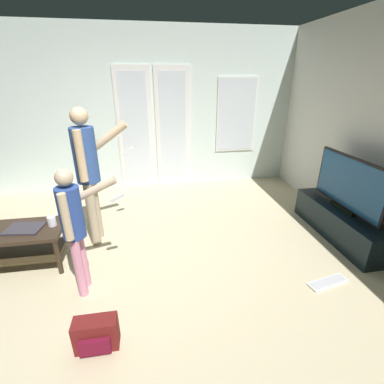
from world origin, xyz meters
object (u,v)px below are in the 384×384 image
tv_stand (340,223)px  laptop_closed (24,229)px  loose_keyboard (328,282)px  cup_by_laptop (52,221)px  person_child (74,222)px  backpack (96,335)px  coffee_table (13,240)px  person_adult (88,166)px  flat_screen_tv (349,184)px

tv_stand → laptop_closed: (-3.75, 0.03, 0.26)m
loose_keyboard → cup_by_laptop: cup_by_laptop is taller
loose_keyboard → laptop_closed: (-3.08, 0.83, 0.44)m
person_child → cup_by_laptop: (-0.40, 0.55, -0.25)m
laptop_closed → backpack: bearing=-45.6°
coffee_table → cup_by_laptop: (0.42, 0.03, 0.17)m
loose_keyboard → person_adult: bearing=153.2°
coffee_table → backpack: bearing=-49.4°
tv_stand → flat_screen_tv: bearing=114.8°
tv_stand → person_adult: person_adult is taller
loose_keyboard → laptop_closed: size_ratio=1.29×
person_child → laptop_closed: 0.89m
person_adult → person_child: 0.93m
coffee_table → cup_by_laptop: 0.46m
person_child → cup_by_laptop: person_child is taller
flat_screen_tv → cup_by_laptop: bearing=178.9°
backpack → loose_keyboard: bearing=9.0°
person_child → loose_keyboard: bearing=-7.6°
loose_keyboard → coffee_table: bearing=165.3°
loose_keyboard → laptop_closed: bearing=164.8°
person_adult → person_child: (0.01, -0.90, -0.24)m
laptop_closed → cup_by_laptop: (0.27, 0.04, 0.04)m
person_child → person_adult: bearing=90.5°
coffee_table → person_child: 1.06m
person_adult → backpack: (0.21, -1.57, -0.86)m
coffee_table → person_child: bearing=-32.7°
coffee_table → backpack: 1.58m
flat_screen_tv → person_child: bearing=-171.1°
backpack → person_adult: bearing=97.7°
tv_stand → cup_by_laptop: bearing=178.8°
laptop_closed → cup_by_laptop: cup_by_laptop is taller
coffee_table → person_adult: person_adult is taller
backpack → loose_keyboard: size_ratio=0.71×
laptop_closed → coffee_table: bearing=-175.4°
backpack → laptop_closed: 1.50m
coffee_table → laptop_closed: laptop_closed is taller
coffee_table → loose_keyboard: (3.22, -0.84, -0.31)m
flat_screen_tv → person_adult: person_adult is taller
person_child → loose_keyboard: 2.54m
coffee_table → flat_screen_tv: bearing=-0.6°
person_child → laptop_closed: size_ratio=3.51×
person_adult → loose_keyboard: (2.41, -1.22, -0.98)m
backpack → cup_by_laptop: (-0.60, 1.22, 0.37)m
person_child → tv_stand: bearing=8.8°
flat_screen_tv → person_adult: bearing=172.4°
loose_keyboard → cup_by_laptop: 2.98m
coffee_table → backpack: (1.02, -1.19, -0.19)m
flat_screen_tv → loose_keyboard: size_ratio=2.52×
tv_stand → person_child: bearing=-171.2°
backpack → laptop_closed: bearing=126.4°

